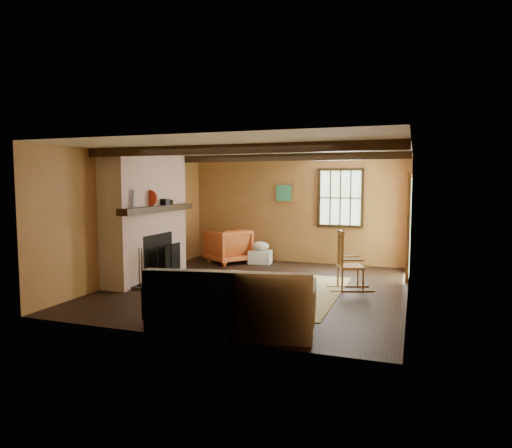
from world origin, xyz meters
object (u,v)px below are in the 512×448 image
at_px(rocking_chair, 348,265).
at_px(sofa, 233,309).
at_px(fireplace, 147,221).
at_px(laundry_basket, 260,257).
at_px(armchair, 228,246).

bearing_deg(rocking_chair, sofa, 138.64).
relative_size(fireplace, rocking_chair, 2.31).
distance_m(laundry_basket, armchair, 0.79).
height_order(rocking_chair, armchair, rocking_chair).
xyz_separation_m(fireplace, laundry_basket, (1.50, 2.28, -0.95)).
height_order(fireplace, laundry_basket, fireplace).
height_order(fireplace, sofa, fireplace).
bearing_deg(laundry_basket, sofa, -75.30).
height_order(sofa, armchair, sofa).
distance_m(rocking_chair, armchair, 3.45).
relative_size(rocking_chair, laundry_basket, 2.08).
bearing_deg(armchair, fireplace, 13.68).
xyz_separation_m(fireplace, rocking_chair, (3.75, 0.35, -0.67)).
relative_size(fireplace, laundry_basket, 4.80).
height_order(sofa, laundry_basket, sofa).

